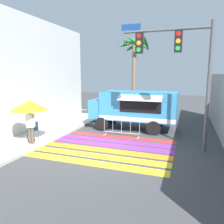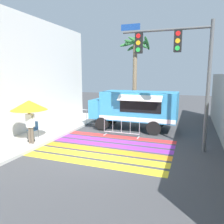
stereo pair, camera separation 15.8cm
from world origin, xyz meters
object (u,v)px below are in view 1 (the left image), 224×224
object	(u,v)px
traffic_signal_pole	(178,58)
patio_umbrella	(29,106)
barricade_front	(121,127)
barricade_side	(86,118)
folding_chair	(34,128)
palm_tree	(134,59)
food_truck	(133,106)
vendor_person	(30,124)

from	to	relation	value
traffic_signal_pole	patio_umbrella	size ratio (longest dim) A/B	2.77
barricade_front	barricade_side	distance (m)	3.41
folding_chair	palm_tree	bearing A→B (deg)	45.35
food_truck	folding_chair	distance (m)	5.95
barricade_front	palm_tree	size ratio (longest dim) A/B	0.33
folding_chair	barricade_front	world-z (taller)	barricade_front
vendor_person	palm_tree	distance (m)	9.64
traffic_signal_pole	vendor_person	bearing A→B (deg)	-162.72
traffic_signal_pole	palm_tree	xyz separation A→B (m)	(-3.55, 6.51, 0.47)
palm_tree	vendor_person	bearing A→B (deg)	-108.78
food_truck	traffic_signal_pole	world-z (taller)	traffic_signal_pole
vendor_person	palm_tree	world-z (taller)	palm_tree
traffic_signal_pole	barricade_side	bearing A→B (deg)	154.94
patio_umbrella	palm_tree	bearing A→B (deg)	69.17
patio_umbrella	barricade_side	xyz separation A→B (m)	(0.79, 4.50, -1.39)
barricade_side	palm_tree	bearing A→B (deg)	57.89
barricade_front	palm_tree	world-z (taller)	palm_tree
patio_umbrella	barricade_side	world-z (taller)	patio_umbrella
food_truck	folding_chair	world-z (taller)	food_truck
patio_umbrella	palm_tree	distance (m)	9.20
barricade_front	barricade_side	world-z (taller)	same
barricade_front	palm_tree	distance (m)	6.75
folding_chair	barricade_front	distance (m)	4.65
traffic_signal_pole	folding_chair	world-z (taller)	traffic_signal_pole
traffic_signal_pole	vendor_person	distance (m)	7.39
folding_chair	vendor_person	xyz separation A→B (m)	(0.49, -0.78, 0.44)
barricade_side	barricade_front	bearing A→B (deg)	-28.78
patio_umbrella	folding_chair	bearing A→B (deg)	115.57
barricade_side	palm_tree	xyz separation A→B (m)	(2.35, 3.75, 4.02)
food_truck	patio_umbrella	size ratio (longest dim) A/B	2.59
vendor_person	barricade_front	distance (m)	4.75
food_truck	palm_tree	bearing A→B (deg)	102.90
folding_chair	patio_umbrella	bearing A→B (deg)	-85.44
palm_tree	barricade_front	bearing A→B (deg)	-83.22
vendor_person	barricade_side	bearing A→B (deg)	76.23
vendor_person	food_truck	bearing A→B (deg)	45.66
food_truck	barricade_side	size ratio (longest dim) A/B	2.63
folding_chair	food_truck	bearing A→B (deg)	23.51
food_truck	palm_tree	xyz separation A→B (m)	(-0.82, 3.59, 3.12)
traffic_signal_pole	folding_chair	distance (m)	7.83
folding_chair	vendor_person	size ratio (longest dim) A/B	0.52
folding_chair	barricade_side	xyz separation A→B (m)	(1.03, 3.98, -0.12)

